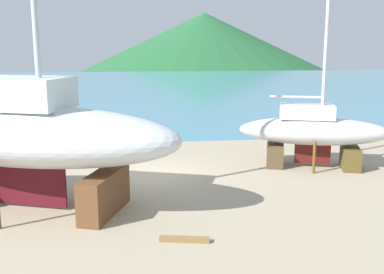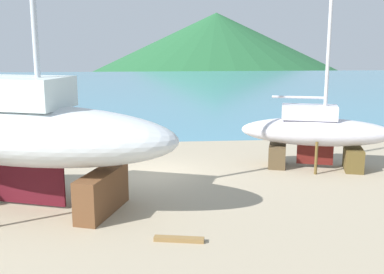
# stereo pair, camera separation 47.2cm
# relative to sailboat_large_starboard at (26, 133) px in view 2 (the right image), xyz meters

# --- Properties ---
(ground_plane) EXTENTS (41.51, 41.51, 0.00)m
(ground_plane) POSITION_rel_sailboat_large_starboard_xyz_m (3.95, -0.83, -2.40)
(ground_plane) COLOR tan
(sea_water) EXTENTS (151.15, 63.56, 0.01)m
(sea_water) POSITION_rel_sailboat_large_starboard_xyz_m (3.95, 41.32, -2.40)
(sea_water) COLOR teal
(sea_water) RESTS_ON ground
(headland_hill) EXTENTS (120.22, 120.22, 27.91)m
(headland_hill) POSITION_rel_sailboat_large_starboard_xyz_m (23.64, 122.85, -2.40)
(headland_hill) COLOR #245D33
(headland_hill) RESTS_ON ground
(sailboat_large_starboard) EXTENTS (10.42, 6.31, 16.45)m
(sailboat_large_starboard) POSITION_rel_sailboat_large_starboard_xyz_m (0.00, 0.00, 0.00)
(sailboat_large_starboard) COLOR brown
(sailboat_large_starboard) RESTS_ON ground
(sailboat_small_center) EXTENTS (6.47, 3.53, 9.66)m
(sailboat_small_center) POSITION_rel_sailboat_large_starboard_xyz_m (10.77, 3.70, -0.86)
(sailboat_small_center) COLOR brown
(sailboat_small_center) RESTS_ON ground
(timber_plank_far) EXTENTS (1.36, 0.47, 0.12)m
(timber_plank_far) POSITION_rel_sailboat_large_starboard_xyz_m (4.60, -3.20, -2.34)
(timber_plank_far) COLOR olive
(timber_plank_far) RESTS_ON ground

